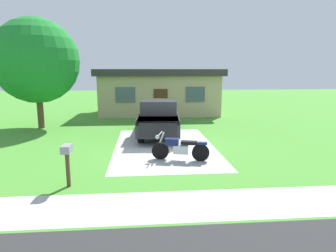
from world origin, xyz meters
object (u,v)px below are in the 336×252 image
(pickup_truck, at_px, (159,117))
(shade_tree, at_px, (36,61))
(mailbox, at_px, (67,155))
(motorcycle, at_px, (180,148))
(neighbor_house, at_px, (159,91))

(pickup_truck, height_order, shade_tree, shade_tree)
(mailbox, xyz_separation_m, shade_tree, (-3.87, 9.48, 2.97))
(motorcycle, distance_m, pickup_truck, 4.81)
(shade_tree, xyz_separation_m, neighbor_house, (7.38, 5.71, -2.16))
(pickup_truck, distance_m, mailbox, 7.71)
(shade_tree, relative_size, neighbor_house, 0.67)
(pickup_truck, relative_size, shade_tree, 0.90)
(motorcycle, height_order, pickup_truck, pickup_truck)
(neighbor_house, bearing_deg, pickup_truck, -93.14)
(mailbox, bearing_deg, motorcycle, 32.64)
(pickup_truck, xyz_separation_m, neighbor_house, (0.45, 8.12, 0.84))
(motorcycle, xyz_separation_m, neighbor_house, (-0.10, 12.88, 1.32))
(motorcycle, bearing_deg, neighbor_house, 90.43)
(pickup_truck, relative_size, neighbor_house, 0.60)
(pickup_truck, bearing_deg, shade_tree, 160.85)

